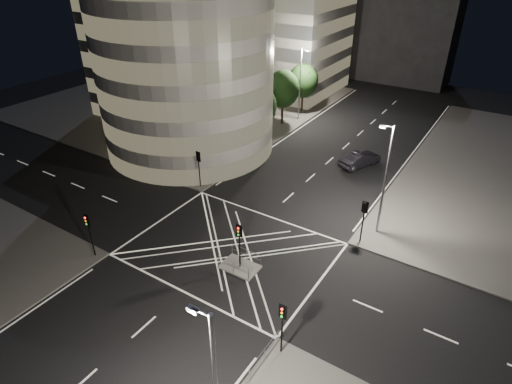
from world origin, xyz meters
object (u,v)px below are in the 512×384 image
Objects in this scene: street_lamp_left_near at (223,121)px; sedan at (360,159)px; traffic_signal_fr at (364,214)px; traffic_signal_nr at (282,320)px; street_lamp_right_far at (385,178)px; traffic_signal_island at (239,238)px; traffic_signal_fl at (199,163)px; street_lamp_left_far at (300,82)px; central_island at (240,267)px; traffic_signal_nl at (89,227)px.

street_lamp_left_near is 1.92× the size of sedan.
traffic_signal_nr is at bearing -90.00° from traffic_signal_fr.
traffic_signal_fr is 0.40× the size of street_lamp_right_far.
street_lamp_left_near is at bearing 56.09° from sedan.
traffic_signal_fr is 10.73m from traffic_signal_island.
sedan is (-6.02, 11.64, -4.68)m from street_lamp_right_far.
traffic_signal_fl is 22.24m from traffic_signal_nr.
traffic_signal_nr reaches higher than sedan.
traffic_signal_nr is 0.40× the size of street_lamp_right_far.
traffic_signal_fl is 5.86m from street_lamp_left_near.
street_lamp_left_far reaches higher than traffic_signal_nr.
traffic_signal_island is at bearing 0.00° from central_island.
traffic_signal_fl and traffic_signal_island have the same top height.
traffic_signal_fl is 1.00× the size of traffic_signal_island.
traffic_signal_nr is at bearing -37.93° from traffic_signal_island.
traffic_signal_nr is 41.15m from street_lamp_left_far.
traffic_signal_fl is 18.55m from street_lamp_right_far.
traffic_signal_nr is at bearing -63.64° from street_lamp_left_far.
traffic_signal_nl is 1.00× the size of traffic_signal_island.
street_lamp_right_far is 1.92× the size of sedan.
traffic_signal_nl is at bearing -153.86° from central_island.
traffic_signal_fl is 0.40× the size of street_lamp_right_far.
traffic_signal_fr is 0.40× the size of street_lamp_left_far.
traffic_signal_nr is 0.40× the size of street_lamp_left_far.
street_lamp_right_far is at bearing 40.91° from traffic_signal_nl.
street_lamp_right_far is (18.24, 2.20, 2.63)m from traffic_signal_fl.
sedan is at bearing 86.34° from traffic_signal_island.
traffic_signal_nl is 0.77× the size of sedan.
central_island is at bearing 108.51° from sedan.
sedan is (12.85, 8.64, -4.68)m from street_lamp_left_near.
street_lamp_right_far is (18.87, -21.00, 0.00)m from street_lamp_left_far.
traffic_signal_fl reaches higher than central_island.
central_island is 0.30× the size of street_lamp_left_near.
street_lamp_left_far is 1.00× the size of street_lamp_right_far.
traffic_signal_island is at bearing 108.51° from sedan.
traffic_signal_island is 0.40× the size of street_lamp_left_near.
traffic_signal_fl is 13.62m from traffic_signal_island.
street_lamp_right_far is at bearing 87.70° from traffic_signal_nr.
street_lamp_left_far reaches higher than central_island.
traffic_signal_island is at bearing -49.73° from street_lamp_left_near.
central_island is at bearing -125.30° from street_lamp_right_far.
sedan is at bearing 48.58° from traffic_signal_fl.
central_island is at bearing 0.00° from traffic_signal_island.
traffic_signal_fl is 1.00× the size of traffic_signal_nr.
traffic_signal_fl is at bearing 142.31° from traffic_signal_nr.
street_lamp_left_far is (-11.44, 31.50, 5.47)m from central_island.
central_island is 0.75× the size of traffic_signal_fl.
street_lamp_left_far is at bearing -13.89° from sedan.
street_lamp_left_far is (-0.64, 36.80, 2.63)m from traffic_signal_nl.
street_lamp_left_near is (-18.24, 18.80, 2.63)m from traffic_signal_nr.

